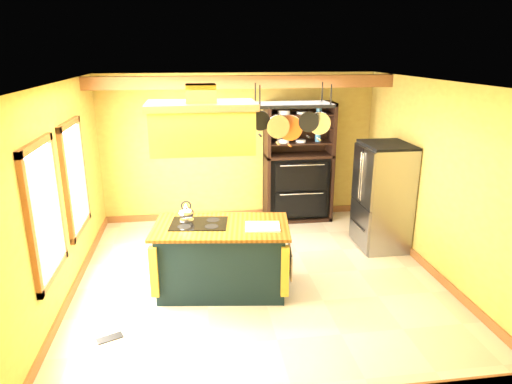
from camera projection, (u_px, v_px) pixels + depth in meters
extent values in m
plane|color=beige|center=(258.00, 277.00, 6.47)|extent=(5.00, 5.00, 0.00)
plane|color=white|center=(258.00, 82.00, 5.66)|extent=(5.00, 5.00, 0.00)
cube|color=gold|center=(239.00, 148.00, 8.43)|extent=(5.00, 0.02, 2.70)
cube|color=gold|center=(302.00, 273.00, 3.70)|extent=(5.00, 0.02, 2.70)
cube|color=gold|center=(62.00, 194.00, 5.73)|extent=(0.02, 5.00, 2.70)
cube|color=gold|center=(434.00, 179.00, 6.40)|extent=(0.02, 5.00, 2.70)
cube|color=#99612F|center=(243.00, 82.00, 7.30)|extent=(5.00, 0.15, 0.20)
cube|color=#99612F|center=(45.00, 212.00, 4.97)|extent=(0.06, 1.06, 1.56)
cube|color=white|center=(47.00, 212.00, 4.97)|extent=(0.02, 0.85, 1.34)
cube|color=#99612F|center=(75.00, 177.00, 6.29)|extent=(0.06, 1.06, 1.56)
cube|color=white|center=(77.00, 177.00, 6.29)|extent=(0.02, 0.85, 1.34)
cube|color=black|center=(222.00, 259.00, 6.03)|extent=(1.71, 1.07, 0.88)
cube|color=brown|center=(221.00, 227.00, 5.89)|extent=(1.86, 1.19, 0.04)
cube|color=black|center=(199.00, 224.00, 5.92)|extent=(0.79, 0.59, 0.01)
ellipsoid|color=silver|center=(186.00, 213.00, 6.00)|extent=(0.20, 0.20, 0.16)
cube|color=white|center=(263.00, 227.00, 5.81)|extent=(0.48, 0.39, 0.02)
cube|color=gold|center=(202.00, 130.00, 5.49)|extent=(1.22, 0.66, 0.52)
cube|color=#99612F|center=(201.00, 105.00, 5.40)|extent=(1.29, 0.73, 0.08)
cube|color=gold|center=(201.00, 97.00, 5.37)|extent=(0.35, 0.35, 0.28)
cube|color=black|center=(292.00, 105.00, 5.55)|extent=(0.95, 0.47, 0.04)
cylinder|color=black|center=(260.00, 96.00, 5.27)|extent=(0.02, 0.02, 0.25)
cylinder|color=black|center=(322.00, 92.00, 5.74)|extent=(0.02, 0.02, 0.25)
cylinder|color=black|center=(260.00, 121.00, 5.65)|extent=(0.25, 0.04, 0.25)
cylinder|color=silver|center=(278.00, 127.00, 5.51)|extent=(0.28, 0.04, 0.28)
cylinder|color=#B5572D|center=(290.00, 128.00, 5.73)|extent=(0.32, 0.04, 0.32)
cylinder|color=black|center=(309.00, 122.00, 5.54)|extent=(0.25, 0.04, 0.25)
cylinder|color=silver|center=(319.00, 123.00, 5.76)|extent=(0.28, 0.04, 0.28)
cube|color=gray|center=(383.00, 197.00, 7.27)|extent=(0.69, 0.85, 1.67)
cube|color=gray|center=(368.00, 180.00, 6.91)|extent=(0.03, 0.41, 0.90)
cube|color=gray|center=(358.00, 173.00, 7.31)|extent=(0.03, 0.41, 0.90)
cube|color=gray|center=(359.00, 225.00, 7.35)|extent=(0.03, 0.82, 0.70)
cube|color=black|center=(379.00, 244.00, 7.51)|extent=(0.66, 0.81, 0.06)
cube|color=black|center=(296.00, 160.00, 8.60)|extent=(1.24, 0.06, 2.19)
cube|color=black|center=(267.00, 164.00, 8.30)|extent=(0.06, 0.52, 2.19)
cube|color=black|center=(330.00, 162.00, 8.46)|extent=(0.06, 0.52, 2.19)
cube|color=black|center=(299.00, 155.00, 8.34)|extent=(1.24, 0.52, 0.05)
cube|color=black|center=(297.00, 186.00, 8.54)|extent=(1.12, 0.42, 1.18)
cube|color=black|center=(302.00, 177.00, 8.17)|extent=(0.97, 0.04, 0.52)
cube|color=black|center=(301.00, 204.00, 8.33)|extent=(0.97, 0.04, 0.48)
cube|color=black|center=(299.00, 142.00, 8.27)|extent=(1.12, 0.46, 0.02)
cube|color=black|center=(299.00, 128.00, 8.19)|extent=(1.12, 0.46, 0.02)
cube|color=black|center=(300.00, 114.00, 8.11)|extent=(1.12, 0.46, 0.02)
cylinder|color=white|center=(283.00, 141.00, 8.16)|extent=(0.22, 0.22, 0.07)
cylinder|color=teal|center=(318.00, 123.00, 8.16)|extent=(0.10, 0.10, 0.17)
cube|color=black|center=(110.00, 338.00, 5.10)|extent=(0.30, 0.22, 0.01)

